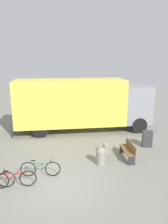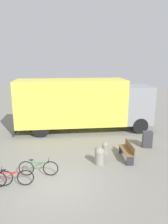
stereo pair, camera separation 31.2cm
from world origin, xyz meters
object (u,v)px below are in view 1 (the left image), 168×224
at_px(bicycle_far, 40,168).
at_px(bollard_near_bench, 101,155).
at_px(delivery_truck, 82,103).
at_px(bollard_far_bench, 106,147).
at_px(bicycle_middle, 14,179).
at_px(utility_box, 147,139).
at_px(park_bench, 128,150).

relative_size(bicycle_far, bollard_near_bench, 2.01).
relative_size(delivery_truck, bicycle_far, 5.50).
bearing_deg(bollard_far_bench, bicycle_middle, -137.00).
relative_size(delivery_truck, utility_box, 10.13).
xyz_separation_m(bicycle_far, bollard_far_bench, (2.80, 2.46, -0.02)).
bearing_deg(bicycle_far, delivery_truck, 72.97).
bearing_deg(bollard_near_bench, bicycle_middle, -147.08).
bearing_deg(bollard_near_bench, utility_box, 41.05).
bearing_deg(utility_box, bollard_near_bench, -138.95).
height_order(bicycle_middle, utility_box, utility_box).
bearing_deg(utility_box, bicycle_middle, -143.30).
xyz_separation_m(delivery_truck, park_bench, (2.64, -4.13, -1.48)).
xyz_separation_m(bollard_near_bench, utility_box, (2.61, 2.27, 0.01)).
bearing_deg(bollard_far_bench, delivery_truck, 112.97).
bearing_deg(utility_box, bicycle_far, -145.49).
height_order(bollard_far_bench, utility_box, utility_box).
distance_m(park_bench, bicycle_middle, 5.49).
bearing_deg(park_bench, bicycle_far, 104.83).
relative_size(delivery_truck, bollard_far_bench, 14.84).
bearing_deg(bollard_far_bench, bollard_near_bench, -101.93).
bearing_deg(bicycle_middle, bollard_near_bench, 19.49).
distance_m(delivery_truck, utility_box, 4.86).
height_order(delivery_truck, bicycle_far, delivery_truck).
relative_size(delivery_truck, bollard_near_bench, 11.06).
relative_size(bicycle_far, utility_box, 1.84).
bearing_deg(utility_box, bollard_far_bench, -155.30).
bearing_deg(bicycle_middle, utility_box, 23.26).
relative_size(bicycle_middle, utility_box, 1.81).
height_order(bicycle_far, bollard_near_bench, bollard_near_bench).
height_order(park_bench, bollard_far_bench, park_bench).
relative_size(park_bench, utility_box, 1.62).
distance_m(delivery_truck, bollard_far_bench, 4.23).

